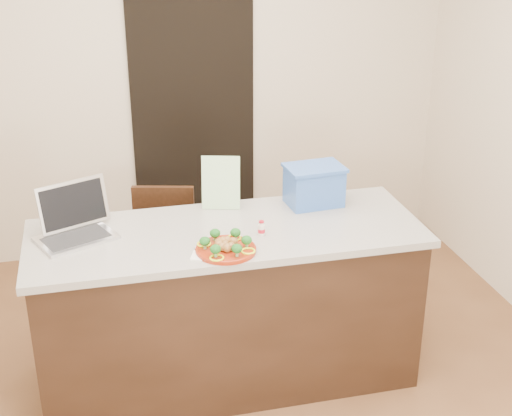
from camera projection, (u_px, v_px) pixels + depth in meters
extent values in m
plane|color=brown|center=(238.00, 402.00, 3.86)|extent=(4.00, 4.00, 0.00)
plane|color=beige|center=(178.00, 74.00, 5.10)|extent=(4.00, 0.00, 4.00)
cube|color=black|center=(194.00, 121.00, 5.25)|extent=(0.90, 0.02, 2.00)
cube|color=black|center=(228.00, 309.00, 3.91)|extent=(2.00, 0.70, 0.88)
cube|color=beige|center=(227.00, 233.00, 3.72)|extent=(2.06, 0.76, 0.04)
cylinder|color=maroon|center=(226.00, 250.00, 3.49)|extent=(0.30, 0.30, 0.02)
torus|color=maroon|center=(226.00, 249.00, 3.48)|extent=(0.30, 0.30, 0.01)
sphere|color=olive|center=(226.00, 244.00, 3.47)|extent=(0.04, 0.04, 0.04)
sphere|color=olive|center=(232.00, 242.00, 3.49)|extent=(0.04, 0.04, 0.04)
sphere|color=olive|center=(228.00, 241.00, 3.51)|extent=(0.04, 0.04, 0.04)
sphere|color=olive|center=(223.00, 241.00, 3.51)|extent=(0.04, 0.04, 0.04)
sphere|color=olive|center=(219.00, 243.00, 3.49)|extent=(0.04, 0.04, 0.04)
sphere|color=olive|center=(218.00, 245.00, 3.47)|extent=(0.04, 0.04, 0.04)
sphere|color=olive|center=(221.00, 247.00, 3.45)|extent=(0.04, 0.04, 0.04)
sphere|color=olive|center=(226.00, 248.00, 3.44)|extent=(0.04, 0.04, 0.04)
sphere|color=olive|center=(231.00, 247.00, 3.45)|extent=(0.04, 0.04, 0.04)
ellipsoid|color=#124715|center=(205.00, 241.00, 3.46)|extent=(0.05, 0.05, 0.04)
ellipsoid|color=#124715|center=(215.00, 249.00, 3.38)|extent=(0.05, 0.05, 0.04)
ellipsoid|color=#124715|center=(237.00, 249.00, 3.39)|extent=(0.05, 0.05, 0.04)
ellipsoid|color=#124715|center=(247.00, 240.00, 3.47)|extent=(0.05, 0.05, 0.04)
ellipsoid|color=#124715|center=(235.00, 233.00, 3.55)|extent=(0.05, 0.05, 0.04)
ellipsoid|color=#124715|center=(215.00, 233.00, 3.55)|extent=(0.05, 0.05, 0.04)
torus|color=yellow|center=(204.00, 244.00, 3.52)|extent=(0.07, 0.07, 0.01)
torus|color=yellow|center=(217.00, 258.00, 3.38)|extent=(0.07, 0.07, 0.01)
torus|color=yellow|center=(248.00, 251.00, 3.45)|extent=(0.07, 0.07, 0.01)
torus|color=yellow|center=(234.00, 238.00, 3.58)|extent=(0.07, 0.07, 0.01)
cube|color=silver|center=(207.00, 254.00, 3.46)|extent=(0.18, 0.18, 0.01)
cube|color=#BCBDC1|center=(203.00, 255.00, 3.44)|extent=(0.02, 0.12, 0.00)
cube|color=#BCBDC1|center=(201.00, 249.00, 3.49)|extent=(0.03, 0.05, 0.00)
cube|color=white|center=(215.00, 257.00, 3.42)|extent=(0.02, 0.10, 0.01)
cube|color=#BCBDC1|center=(211.00, 247.00, 3.51)|extent=(0.02, 0.12, 0.00)
cylinder|color=beige|center=(261.00, 230.00, 3.65)|extent=(0.04, 0.04, 0.06)
cylinder|color=beige|center=(261.00, 224.00, 3.64)|extent=(0.02, 0.02, 0.01)
cylinder|color=red|center=(261.00, 222.00, 3.63)|extent=(0.03, 0.03, 0.01)
cylinder|color=red|center=(261.00, 231.00, 3.65)|extent=(0.04, 0.04, 0.02)
cube|color=silver|center=(76.00, 238.00, 3.61)|extent=(0.44, 0.39, 0.02)
cube|color=silver|center=(73.00, 204.00, 3.67)|extent=(0.37, 0.21, 0.25)
cube|color=black|center=(73.00, 205.00, 3.67)|extent=(0.33, 0.18, 0.21)
cube|color=black|center=(76.00, 237.00, 3.60)|extent=(0.36, 0.29, 0.00)
cube|color=white|center=(221.00, 183.00, 3.92)|extent=(0.22, 0.10, 0.30)
cube|color=#305AAF|center=(314.00, 187.00, 3.99)|extent=(0.31, 0.23, 0.21)
cube|color=#305AAF|center=(315.00, 168.00, 3.94)|extent=(0.34, 0.26, 0.02)
cube|color=#351C0F|center=(169.00, 265.00, 4.43)|extent=(0.47, 0.47, 0.04)
cube|color=#351C0F|center=(164.00, 219.00, 4.49)|extent=(0.38, 0.13, 0.44)
cylinder|color=#351C0F|center=(147.00, 311.00, 4.33)|extent=(0.03, 0.03, 0.41)
cylinder|color=#351C0F|center=(201.00, 304.00, 4.40)|extent=(0.03, 0.03, 0.41)
cylinder|color=#351C0F|center=(142.00, 285.00, 4.62)|extent=(0.03, 0.03, 0.41)
cylinder|color=#351C0F|center=(193.00, 279.00, 4.69)|extent=(0.03, 0.03, 0.41)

